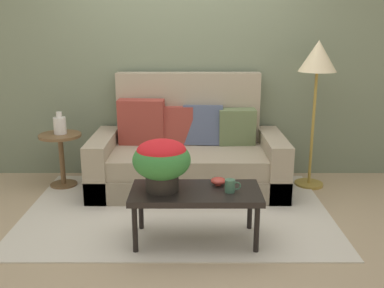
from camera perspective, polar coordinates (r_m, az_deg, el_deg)
name	(u,v)px	position (r m, az deg, el deg)	size (l,w,h in m)	color
ground_plane	(176,213)	(4.02, -2.05, -8.89)	(14.00, 14.00, 0.00)	tan
wall_back	(179,48)	(4.83, -1.75, 12.38)	(6.40, 0.12, 2.81)	slate
area_rug	(177,210)	(4.07, -2.02, -8.55)	(2.73, 1.85, 0.01)	beige
couch	(187,155)	(4.54, -0.66, -1.43)	(1.93, 0.94, 1.16)	gray
coffee_table	(195,196)	(3.39, 0.36, -6.70)	(1.00, 0.49, 0.42)	black
side_table	(60,150)	(4.73, -16.73, -0.81)	(0.43, 0.43, 0.56)	brown
floor_lamp	(316,65)	(4.56, 15.84, 9.80)	(0.38, 0.38, 1.50)	olive
potted_plant	(161,160)	(3.30, -4.07, -2.07)	(0.44, 0.44, 0.40)	black
coffee_mug	(230,186)	(3.33, 4.90, -5.43)	(0.12, 0.08, 0.10)	#3D664C
snack_bowl	(217,181)	(3.47, 3.33, -4.81)	(0.12, 0.12, 0.06)	#B2382D
table_vase	(59,125)	(4.68, -16.90, 2.38)	(0.13, 0.13, 0.23)	silver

